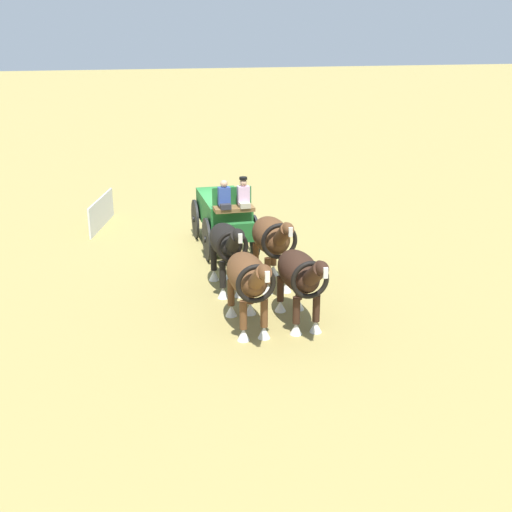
{
  "coord_description": "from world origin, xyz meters",
  "views": [
    {
      "loc": [
        20.25,
        -4.36,
        6.91
      ],
      "look_at": [
        4.55,
        -0.1,
        1.2
      ],
      "focal_mm": 45.03,
      "sensor_mm": 36.0,
      "label": 1
    }
  ],
  "objects_px": {
    "show_wagon": "(224,213)",
    "draft_horse_rear_off": "(227,244)",
    "draft_horse_rear_near": "(272,239)",
    "draft_horse_lead_near": "(300,275)",
    "draft_horse_lead_off": "(248,278)"
  },
  "relations": [
    {
      "from": "draft_horse_rear_near",
      "to": "draft_horse_rear_off",
      "type": "distance_m",
      "value": 1.3
    },
    {
      "from": "draft_horse_rear_near",
      "to": "draft_horse_lead_near",
      "type": "distance_m",
      "value": 2.62
    },
    {
      "from": "draft_horse_lead_off",
      "to": "draft_horse_lead_near",
      "type": "bearing_deg",
      "value": 88.55
    },
    {
      "from": "draft_horse_lead_near",
      "to": "draft_horse_lead_off",
      "type": "relative_size",
      "value": 0.99
    },
    {
      "from": "draft_horse_rear_near",
      "to": "draft_horse_lead_off",
      "type": "xyz_separation_m",
      "value": [
        2.58,
        -1.36,
        -0.08
      ]
    },
    {
      "from": "show_wagon",
      "to": "draft_horse_lead_near",
      "type": "distance_m",
      "value": 6.3
    },
    {
      "from": "draft_horse_rear_near",
      "to": "draft_horse_rear_off",
      "type": "bearing_deg",
      "value": -90.32
    },
    {
      "from": "show_wagon",
      "to": "draft_horse_lead_near",
      "type": "relative_size",
      "value": 1.96
    },
    {
      "from": "draft_horse_rear_near",
      "to": "draft_horse_rear_off",
      "type": "relative_size",
      "value": 0.99
    },
    {
      "from": "show_wagon",
      "to": "draft_horse_rear_off",
      "type": "relative_size",
      "value": 1.98
    },
    {
      "from": "draft_horse_rear_off",
      "to": "draft_horse_lead_off",
      "type": "distance_m",
      "value": 2.59
    },
    {
      "from": "draft_horse_rear_off",
      "to": "draft_horse_lead_near",
      "type": "xyz_separation_m",
      "value": [
        2.62,
        1.24,
        -0.05
      ]
    },
    {
      "from": "show_wagon",
      "to": "draft_horse_rear_off",
      "type": "height_order",
      "value": "show_wagon"
    },
    {
      "from": "show_wagon",
      "to": "draft_horse_lead_off",
      "type": "relative_size",
      "value": 1.94
    },
    {
      "from": "show_wagon",
      "to": "draft_horse_rear_off",
      "type": "distance_m",
      "value": 3.74
    }
  ]
}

